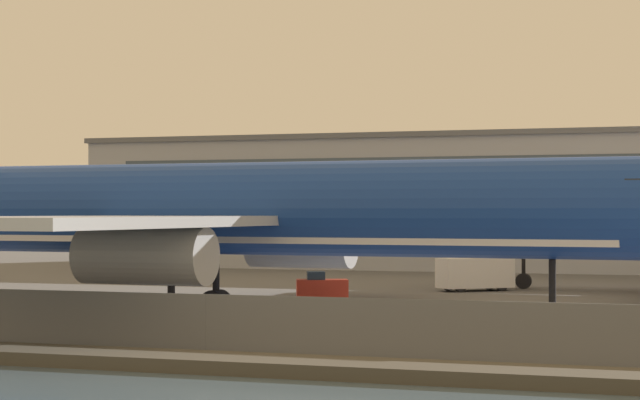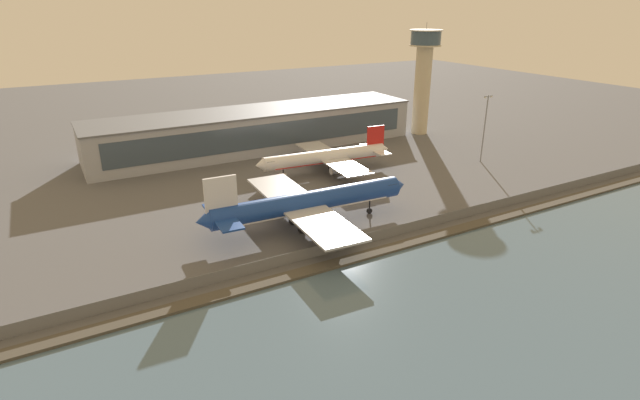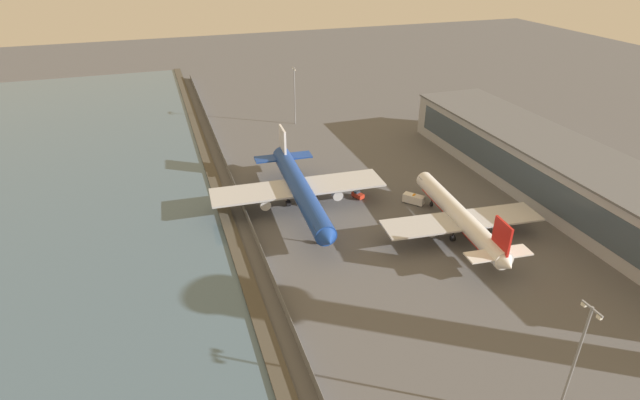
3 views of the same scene
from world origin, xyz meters
The scene contains 6 objects.
ground_plane centered at (0.00, 0.00, 0.00)m, with size 500.00×500.00×0.00m, color #565659.
shoreline_seawall centered at (0.00, -20.50, 0.25)m, with size 320.00×3.00×0.50m.
perimeter_fence centered at (0.00, -16.00, 1.16)m, with size 280.00×0.10×2.33m.
cargo_jet_blue centered at (-4.51, -2.64, 5.51)m, with size 49.64×42.54×14.45m.
baggage_tug centered at (-5.39, 12.96, 0.81)m, with size 3.57×2.71×1.80m.
ops_van centered at (1.86, 25.10, 1.28)m, with size 5.33×4.96×2.48m.
Camera 1 is at (20.50, -60.70, 5.61)m, focal length 70.00 mm.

